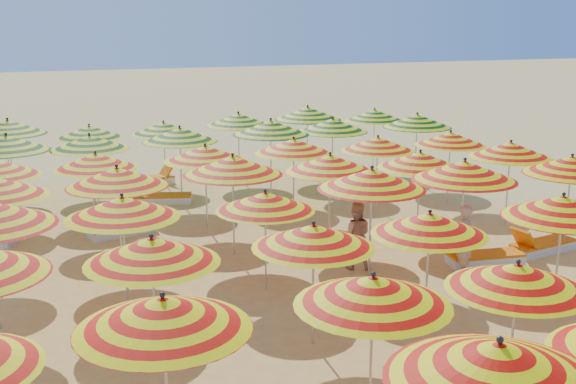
# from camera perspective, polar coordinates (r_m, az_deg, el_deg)

# --- Properties ---
(ground) EXTENTS (120.00, 120.00, 0.00)m
(ground) POSITION_cam_1_polar(r_m,az_deg,el_deg) (16.26, 0.58, -5.88)
(ground) COLOR #EEC569
(ground) RESTS_ON ground
(umbrella_2) EXTENTS (2.62, 2.62, 2.43)m
(umbrella_2) POSITION_cam_1_polar(r_m,az_deg,el_deg) (7.66, 16.27, -12.85)
(umbrella_2) COLOR silver
(umbrella_2) RESTS_ON ground
(umbrella_7) EXTENTS (2.46, 2.46, 2.30)m
(umbrella_7) POSITION_cam_1_polar(r_m,az_deg,el_deg) (8.87, -9.84, -9.45)
(umbrella_7) COLOR silver
(umbrella_7) RESTS_ON ground
(umbrella_8) EXTENTS (2.41, 2.41, 2.24)m
(umbrella_8) POSITION_cam_1_polar(r_m,az_deg,el_deg) (9.63, 6.73, -7.77)
(umbrella_8) COLOR silver
(umbrella_8) RESTS_ON ground
(umbrella_9) EXTENTS (2.30, 2.30, 2.15)m
(umbrella_9) POSITION_cam_1_polar(r_m,az_deg,el_deg) (10.77, 17.66, -6.40)
(umbrella_9) COLOR silver
(umbrella_9) RESTS_ON ground
(umbrella_13) EXTENTS (2.32, 2.32, 2.24)m
(umbrella_13) POSITION_cam_1_polar(r_m,az_deg,el_deg) (11.32, -10.71, -4.56)
(umbrella_13) COLOR silver
(umbrella_13) RESTS_ON ground
(umbrella_14) EXTENTS (2.54, 2.54, 2.20)m
(umbrella_14) POSITION_cam_1_polar(r_m,az_deg,el_deg) (11.96, 2.03, -3.50)
(umbrella_14) COLOR silver
(umbrella_14) RESTS_ON ground
(umbrella_15) EXTENTS (2.36, 2.36, 2.19)m
(umbrella_15) POSITION_cam_1_polar(r_m,az_deg,el_deg) (12.90, 11.12, -2.49)
(umbrella_15) COLOR silver
(umbrella_15) RESTS_ON ground
(umbrella_16) EXTENTS (2.65, 2.65, 2.34)m
(umbrella_16) POSITION_cam_1_polar(r_m,az_deg,el_deg) (14.16, 20.88, -1.12)
(umbrella_16) COLOR silver
(umbrella_16) RESTS_ON ground
(umbrella_19) EXTENTS (2.65, 2.65, 2.27)m
(umbrella_19) POSITION_cam_1_polar(r_m,az_deg,el_deg) (13.79, -12.96, -1.18)
(umbrella_19) COLOR silver
(umbrella_19) RESTS_ON ground
(umbrella_20) EXTENTS (2.11, 2.11, 2.12)m
(umbrella_20) POSITION_cam_1_polar(r_m,az_deg,el_deg) (14.38, -1.81, -0.75)
(umbrella_20) COLOR silver
(umbrella_20) RESTS_ON ground
(umbrella_21) EXTENTS (2.82, 2.82, 2.43)m
(umbrella_21) POSITION_cam_1_polar(r_m,az_deg,el_deg) (15.19, 6.63, 1.03)
(umbrella_21) COLOR silver
(umbrella_21) RESTS_ON ground
(umbrella_22) EXTENTS (2.70, 2.70, 2.46)m
(umbrella_22) POSITION_cam_1_polar(r_m,az_deg,el_deg) (16.27, 13.77, 1.65)
(umbrella_22) COLOR silver
(umbrella_22) RESTS_ON ground
(umbrella_23) EXTENTS (2.50, 2.50, 2.36)m
(umbrella_23) POSITION_cam_1_polar(r_m,az_deg,el_deg) (18.03, 21.49, 1.98)
(umbrella_23) COLOR silver
(umbrella_23) RESTS_ON ground
(umbrella_25) EXTENTS (2.84, 2.84, 2.36)m
(umbrella_25) POSITION_cam_1_polar(r_m,az_deg,el_deg) (16.00, -13.35, 1.16)
(umbrella_25) COLOR silver
(umbrella_25) RESTS_ON ground
(umbrella_26) EXTENTS (2.37, 2.37, 2.44)m
(umbrella_26) POSITION_cam_1_polar(r_m,az_deg,el_deg) (16.49, -4.40, 2.11)
(umbrella_26) COLOR silver
(umbrella_26) RESTS_ON ground
(umbrella_27) EXTENTS (2.73, 2.73, 2.31)m
(umbrella_27) POSITION_cam_1_polar(r_m,az_deg,el_deg) (17.25, 3.34, 2.29)
(umbrella_27) COLOR silver
(umbrella_27) RESTS_ON ground
(umbrella_28) EXTENTS (2.82, 2.82, 2.25)m
(umbrella_28) POSITION_cam_1_polar(r_m,az_deg,el_deg) (18.18, 10.40, 2.51)
(umbrella_28) COLOR silver
(umbrella_28) RESTS_ON ground
(umbrella_29) EXTENTS (2.66, 2.66, 2.30)m
(umbrella_29) POSITION_cam_1_polar(r_m,az_deg,el_deg) (19.82, 17.17, 3.20)
(umbrella_29) COLOR silver
(umbrella_29) RESTS_ON ground
(umbrella_31) EXTENTS (2.26, 2.26, 2.20)m
(umbrella_31) POSITION_cam_1_polar(r_m,az_deg,el_deg) (18.59, -14.96, 2.37)
(umbrella_31) COLOR silver
(umbrella_31) RESTS_ON ground
(umbrella_32) EXTENTS (2.22, 2.22, 2.28)m
(umbrella_32) POSITION_cam_1_polar(r_m,az_deg,el_deg) (18.70, -6.56, 3.05)
(umbrella_32) COLOR silver
(umbrella_32) RESTS_ON ground
(umbrella_33) EXTENTS (2.57, 2.57, 2.26)m
(umbrella_33) POSITION_cam_1_polar(r_m,az_deg,el_deg) (19.71, 0.46, 3.65)
(umbrella_33) COLOR silver
(umbrella_33) RESTS_ON ground
(umbrella_34) EXTENTS (2.25, 2.25, 2.20)m
(umbrella_34) POSITION_cam_1_polar(r_m,az_deg,el_deg) (20.52, 7.10, 3.79)
(umbrella_34) COLOR silver
(umbrella_34) RESTS_ON ground
(umbrella_35) EXTENTS (2.14, 2.14, 2.20)m
(umbrella_35) POSITION_cam_1_polar(r_m,az_deg,el_deg) (21.70, 12.72, 4.13)
(umbrella_35) COLOR silver
(umbrella_35) RESTS_ON ground
(umbrella_36) EXTENTS (3.03, 3.03, 2.43)m
(umbrella_36) POSITION_cam_1_polar(r_m,az_deg,el_deg) (20.72, -21.36, 3.61)
(umbrella_36) COLOR silver
(umbrella_36) RESTS_ON ground
(umbrella_37) EXTENTS (2.56, 2.56, 2.30)m
(umbrella_37) POSITION_cam_1_polar(r_m,az_deg,el_deg) (20.84, -15.40, 3.81)
(umbrella_37) COLOR silver
(umbrella_37) RESTS_ON ground
(umbrella_38) EXTENTS (2.67, 2.67, 2.34)m
(umbrella_38) POSITION_cam_1_polar(r_m,az_deg,el_deg) (21.39, -8.56, 4.50)
(umbrella_38) COLOR silver
(umbrella_38) RESTS_ON ground
(umbrella_39) EXTENTS (2.38, 2.38, 2.47)m
(umbrella_39) POSITION_cam_1_polar(r_m,az_deg,el_deg) (21.75, -1.38, 5.12)
(umbrella_39) COLOR silver
(umbrella_39) RESTS_ON ground
(umbrella_40) EXTENTS (2.42, 2.42, 2.36)m
(umbrella_40) POSITION_cam_1_polar(r_m,az_deg,el_deg) (22.89, 3.55, 5.28)
(umbrella_40) COLOR silver
(umbrella_40) RESTS_ON ground
(umbrella_41) EXTENTS (2.94, 2.94, 2.39)m
(umbrella_41) POSITION_cam_1_polar(r_m,az_deg,el_deg) (23.98, 10.17, 5.56)
(umbrella_41) COLOR silver
(umbrella_41) RESTS_ON ground
(umbrella_42) EXTENTS (2.90, 2.90, 2.45)m
(umbrella_42) POSITION_cam_1_polar(r_m,az_deg,el_deg) (23.56, -21.26, 4.81)
(umbrella_42) COLOR silver
(umbrella_42) RESTS_ON ground
(umbrella_43) EXTENTS (2.25, 2.25, 2.18)m
(umbrella_43) POSITION_cam_1_polar(r_m,az_deg,el_deg) (23.37, -15.42, 4.61)
(umbrella_43) COLOR silver
(umbrella_43) RESTS_ON ground
(umbrella_44) EXTENTS (2.69, 2.69, 2.16)m
(umbrella_44) POSITION_cam_1_polar(r_m,az_deg,el_deg) (23.78, -9.81, 5.00)
(umbrella_44) COLOR silver
(umbrella_44) RESTS_ON ground
(umbrella_45) EXTENTS (2.79, 2.79, 2.34)m
(umbrella_45) POSITION_cam_1_polar(r_m,az_deg,el_deg) (24.25, -3.94, 5.73)
(umbrella_45) COLOR silver
(umbrella_45) RESTS_ON ground
(umbrella_46) EXTENTS (2.86, 2.86, 2.46)m
(umbrella_46) POSITION_cam_1_polar(r_m,az_deg,el_deg) (24.91, 1.56, 6.23)
(umbrella_46) COLOR silver
(umbrella_46) RESTS_ON ground
(umbrella_47) EXTENTS (2.57, 2.57, 2.25)m
(umbrella_47) POSITION_cam_1_polar(r_m,az_deg,el_deg) (25.95, 6.85, 6.04)
(umbrella_47) COLOR silver
(umbrella_47) RESTS_ON ground
(lounger_3) EXTENTS (1.82, 0.96, 0.69)m
(lounger_3) POSITION_cam_1_polar(r_m,az_deg,el_deg) (11.93, 18.87, -13.59)
(lounger_3) COLOR white
(lounger_3) RESTS_ON ground
(lounger_5) EXTENTS (1.79, 0.77, 0.69)m
(lounger_5) POSITION_cam_1_polar(r_m,az_deg,el_deg) (16.92, 15.16, -5.04)
(lounger_5) COLOR white
(lounger_5) RESTS_ON ground
(lounger_6) EXTENTS (1.81, 0.91, 0.69)m
(lounger_6) POSITION_cam_1_polar(r_m,az_deg,el_deg) (18.17, 19.40, -4.04)
(lounger_6) COLOR white
(lounger_6) RESTS_ON ground
(lounger_8) EXTENTS (1.83, 1.03, 0.69)m
(lounger_8) POSITION_cam_1_polar(r_m,az_deg,el_deg) (18.97, -12.80, -2.83)
(lounger_8) COLOR white
(lounger_8) RESTS_ON ground
(lounger_9) EXTENTS (1.82, 1.01, 0.69)m
(lounger_9) POSITION_cam_1_polar(r_m,az_deg,el_deg) (21.86, -10.00, -0.46)
(lounger_9) COLOR white
(lounger_9) RESTS_ON ground
(lounger_11) EXTENTS (1.82, 1.01, 0.69)m
(lounger_11) POSITION_cam_1_polar(r_m,az_deg,el_deg) (24.24, -10.90, 0.92)
(lounger_11) COLOR white
(lounger_11) RESTS_ON ground
(beachgoer_b) EXTENTS (0.90, 0.81, 1.52)m
(beachgoer_b) POSITION_cam_1_polar(r_m,az_deg,el_deg) (15.97, 5.34, -3.44)
(beachgoer_b) COLOR tan
(beachgoer_b) RESTS_ON ground
(beachgoer_a) EXTENTS (0.55, 0.67, 1.57)m
(beachgoer_a) POSITION_cam_1_polar(r_m,az_deg,el_deg) (15.92, 13.90, -3.76)
(beachgoer_a) COLOR tan
(beachgoer_a) RESTS_ON ground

